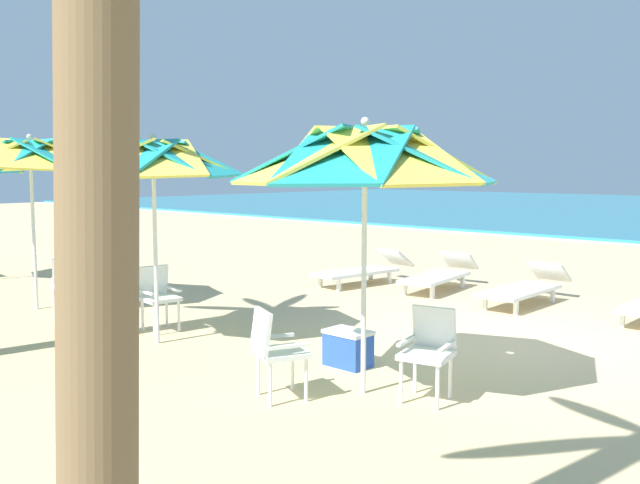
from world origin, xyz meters
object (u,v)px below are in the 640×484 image
object	(u,v)px
plastic_chair_1	(429,347)
beach_umbrella_2	(30,157)
plastic_chair_3	(103,271)
plastic_chair_4	(67,282)
sun_lounger_3	(364,269)
beach_umbrella_0	(365,158)
plastic_chair_0	(275,348)
plastic_chair_2	(158,294)
beach_umbrella_1	(153,161)
sun_lounger_1	(526,287)
cooler_box	(348,348)
sun_lounger_2	(440,274)

from	to	relation	value
plastic_chair_1	beach_umbrella_2	size ratio (longest dim) A/B	0.32
plastic_chair_3	beach_umbrella_2	bearing A→B (deg)	-99.63
plastic_chair_4	sun_lounger_3	size ratio (longest dim) A/B	0.39
beach_umbrella_0	plastic_chair_3	distance (m)	6.33
plastic_chair_3	plastic_chair_0	bearing A→B (deg)	-14.03
plastic_chair_0	plastic_chair_3	bearing A→B (deg)	165.97
plastic_chair_0	plastic_chair_2	distance (m)	3.24
beach_umbrella_1	plastic_chair_4	size ratio (longest dim) A/B	3.00
sun_lounger_1	plastic_chair_0	bearing A→B (deg)	-87.15
beach_umbrella_1	plastic_chair_3	world-z (taller)	beach_umbrella_1
plastic_chair_1	plastic_chair_3	xyz separation A→B (m)	(-6.60, 0.40, 0.00)
beach_umbrella_0	plastic_chair_1	size ratio (longest dim) A/B	3.05
beach_umbrella_1	cooler_box	bearing A→B (deg)	19.95
plastic_chair_1	plastic_chair_4	distance (m)	5.98
sun_lounger_2	plastic_chair_1	bearing A→B (deg)	-58.49
beach_umbrella_0	beach_umbrella_1	xyz separation A→B (m)	(-3.07, -0.27, -0.00)
beach_umbrella_2	cooler_box	world-z (taller)	beach_umbrella_2
plastic_chair_3	cooler_box	xyz separation A→B (m)	(5.35, -0.09, -0.30)
sun_lounger_1	cooler_box	xyz separation A→B (m)	(0.10, -4.53, -0.08)
beach_umbrella_0	plastic_chair_0	world-z (taller)	beach_umbrella_0
cooler_box	beach_umbrella_2	bearing A→B (deg)	-170.31
plastic_chair_2	sun_lounger_2	world-z (taller)	plastic_chair_2
plastic_chair_2	sun_lounger_1	distance (m)	5.75
plastic_chair_1	sun_lounger_1	xyz separation A→B (m)	(-1.35, 4.84, -0.22)
plastic_chair_2	cooler_box	size ratio (longest dim) A/B	1.73
sun_lounger_1	beach_umbrella_1	bearing A→B (deg)	-112.86
beach_umbrella_1	plastic_chair_4	distance (m)	2.92
plastic_chair_2	plastic_chair_1	bearing A→B (deg)	2.09
sun_lounger_2	sun_lounger_3	xyz separation A→B (m)	(-1.38, -0.47, 0.00)
plastic_chair_4	sun_lounger_1	distance (m)	7.08
sun_lounger_1	sun_lounger_2	size ratio (longest dim) A/B	0.97
beach_umbrella_0	beach_umbrella_2	size ratio (longest dim) A/B	0.98
plastic_chair_2	beach_umbrella_2	world-z (taller)	beach_umbrella_2
beach_umbrella_0	plastic_chair_3	size ratio (longest dim) A/B	3.05
plastic_chair_3	beach_umbrella_0	bearing A→B (deg)	-6.47
plastic_chair_1	plastic_chair_2	bearing A→B (deg)	-177.91
sun_lounger_3	plastic_chair_3	bearing A→B (deg)	-117.12
beach_umbrella_1	sun_lounger_1	bearing A→B (deg)	67.14
sun_lounger_2	sun_lounger_3	world-z (taller)	same
beach_umbrella_0	beach_umbrella_1	bearing A→B (deg)	-174.97
plastic_chair_0	sun_lounger_1	size ratio (longest dim) A/B	0.40
beach_umbrella_2	plastic_chair_0	bearing A→B (deg)	-3.48
plastic_chair_4	sun_lounger_1	bearing A→B (deg)	49.42
beach_umbrella_1	plastic_chair_3	bearing A→B (deg)	162.20
sun_lounger_2	beach_umbrella_2	bearing A→B (deg)	-123.00
beach_umbrella_0	sun_lounger_1	xyz separation A→B (m)	(-0.79, 5.12, -1.98)
sun_lounger_2	plastic_chair_3	bearing A→B (deg)	-127.11
beach_umbrella_2	cooler_box	bearing A→B (deg)	9.69
beach_umbrella_0	plastic_chair_2	size ratio (longest dim) A/B	3.05
beach_umbrella_0	sun_lounger_2	world-z (taller)	beach_umbrella_0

